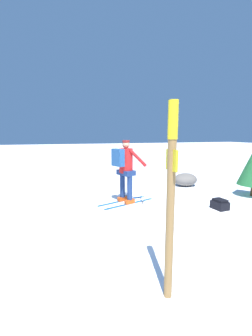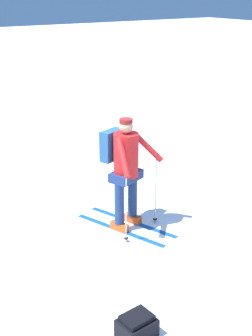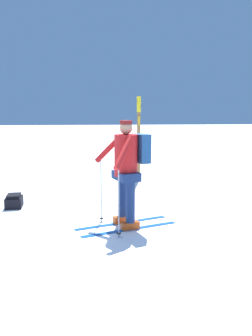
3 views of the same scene
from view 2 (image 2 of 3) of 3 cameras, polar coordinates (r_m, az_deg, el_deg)
The scene contains 3 objects.
ground_plane at distance 7.03m, azimuth -1.92°, elevation -9.74°, with size 80.00×80.00×0.00m, color white.
skier at distance 7.19m, azimuth -0.19°, elevation 0.44°, with size 1.75×1.06×1.79m.
dropped_backpack at distance 5.43m, azimuth 1.31°, elevation -18.74°, with size 0.35×0.42×0.27m.
Camera 2 is at (5.11, -3.18, 3.62)m, focal length 50.00 mm.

